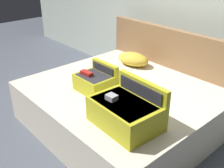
# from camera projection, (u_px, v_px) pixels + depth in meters

# --- Properties ---
(ground_plane) EXTENTS (12.00, 12.00, 0.00)m
(ground_plane) POSITION_uv_depth(u_px,v_px,m) (94.00, 138.00, 3.01)
(ground_plane) COLOR #4C515B
(back_wall) EXTENTS (8.00, 0.10, 2.60)m
(back_wall) POSITION_uv_depth(u_px,v_px,m) (193.00, 2.00, 3.42)
(back_wall) COLOR #B7C1B2
(back_wall) RESTS_ON ground
(bed) EXTENTS (2.02, 1.76, 0.49)m
(bed) POSITION_uv_depth(u_px,v_px,m) (120.00, 107.00, 3.15)
(bed) COLOR beige
(bed) RESTS_ON ground
(headboard) EXTENTS (2.06, 0.08, 1.00)m
(headboard) POSITION_uv_depth(u_px,v_px,m) (171.00, 67.00, 3.58)
(headboard) COLOR olive
(headboard) RESTS_ON ground
(hard_case_large) EXTENTS (0.62, 0.47, 0.39)m
(hard_case_large) POSITION_uv_depth(u_px,v_px,m) (126.00, 111.00, 2.34)
(hard_case_large) COLOR gold
(hard_case_large) RESTS_ON bed
(hard_case_medium) EXTENTS (0.39, 0.34, 0.29)m
(hard_case_medium) POSITION_uv_depth(u_px,v_px,m) (95.00, 81.00, 2.96)
(hard_case_medium) COLOR gold
(hard_case_medium) RESTS_ON bed
(pillow_near_headboard) EXTENTS (0.49, 0.36, 0.17)m
(pillow_near_headboard) POSITION_uv_depth(u_px,v_px,m) (133.00, 59.00, 3.63)
(pillow_near_headboard) COLOR gold
(pillow_near_headboard) RESTS_ON bed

